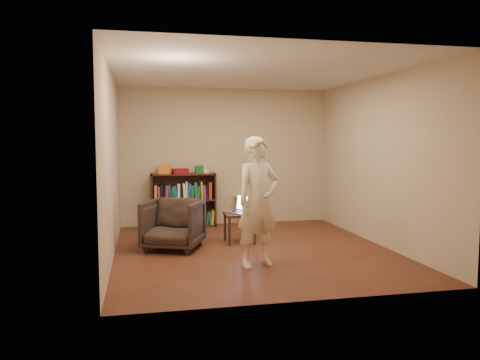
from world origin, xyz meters
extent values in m
plane|color=#442015|center=(0.00, 0.00, 0.00)|extent=(4.50, 4.50, 0.00)
plane|color=silver|center=(0.00, 0.00, 2.60)|extent=(4.50, 4.50, 0.00)
plane|color=#BBAE8D|center=(0.00, 2.25, 1.30)|extent=(4.00, 0.00, 4.00)
plane|color=#BBAE8D|center=(-2.00, 0.00, 1.30)|extent=(0.00, 4.50, 4.50)
plane|color=#BBAE8D|center=(2.00, 0.00, 1.30)|extent=(0.00, 4.50, 4.50)
cube|color=black|center=(-1.42, 2.08, 0.50)|extent=(0.03, 0.30, 1.00)
cube|color=black|center=(-0.25, 2.08, 0.50)|extent=(0.03, 0.30, 1.00)
cube|color=black|center=(-0.84, 2.22, 0.50)|extent=(1.20, 0.02, 1.00)
cube|color=black|center=(-0.84, 2.08, 0.01)|extent=(1.20, 0.30, 0.03)
cube|color=black|center=(-0.84, 2.08, 0.50)|extent=(1.14, 0.30, 0.03)
cube|color=black|center=(-0.84, 2.08, 0.98)|extent=(1.20, 0.30, 0.03)
cube|color=orange|center=(-1.18, 2.08, 1.09)|extent=(0.24, 0.20, 0.17)
cube|color=maroon|center=(-0.89, 2.06, 1.05)|extent=(0.31, 0.24, 0.09)
cube|color=#1B661C|center=(-0.54, 2.06, 1.07)|extent=(0.15, 0.15, 0.15)
cube|color=white|center=(-0.41, 2.10, 1.04)|extent=(0.11, 0.11, 0.08)
cube|color=tan|center=(0.34, 2.03, 0.52)|extent=(0.37, 0.37, 0.04)
cylinder|color=tan|center=(0.19, 1.88, 0.25)|extent=(0.04, 0.04, 0.50)
cylinder|color=tan|center=(0.49, 1.88, 0.25)|extent=(0.04, 0.04, 0.50)
cylinder|color=tan|center=(0.19, 2.18, 0.25)|extent=(0.04, 0.04, 0.50)
cylinder|color=tan|center=(0.49, 2.18, 0.25)|extent=(0.04, 0.04, 0.50)
imported|color=#2E221F|center=(-1.15, 0.30, 0.37)|extent=(1.05, 1.06, 0.75)
cube|color=black|center=(-0.09, 0.54, 0.45)|extent=(0.46, 0.46, 0.04)
cylinder|color=black|center=(-0.29, 0.34, 0.21)|extent=(0.04, 0.04, 0.43)
cylinder|color=black|center=(0.11, 0.34, 0.21)|extent=(0.04, 0.04, 0.43)
cylinder|color=black|center=(-0.29, 0.73, 0.21)|extent=(0.04, 0.04, 0.43)
cylinder|color=black|center=(0.11, 0.73, 0.21)|extent=(0.04, 0.04, 0.43)
cube|color=#A5A5A9|center=(-0.10, 0.56, 0.48)|extent=(0.42, 0.45, 0.02)
cube|color=black|center=(-0.10, 0.56, 0.49)|extent=(0.29, 0.34, 0.00)
cube|color=#A5A5A9|center=(0.02, 0.65, 0.62)|extent=(0.24, 0.33, 0.26)
cube|color=#B3CCFA|center=(0.02, 0.65, 0.62)|extent=(0.21, 0.29, 0.21)
imported|color=#EDE4C3|center=(-0.15, -0.85, 0.84)|extent=(0.71, 0.58, 1.67)
camera|label=1|loc=(-1.61, -6.63, 1.64)|focal=35.00mm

